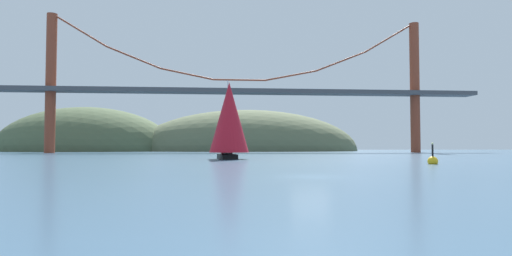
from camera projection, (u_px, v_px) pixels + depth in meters
ground_plane at (311, 177)px, 27.59m from camera, size 360.00×360.00×0.00m
headland_center at (247, 151)px, 162.39m from camera, size 85.57×44.00×31.50m
headland_left at (86, 151)px, 157.14m from camera, size 65.03×44.00×32.73m
suspension_bridge at (240, 89)px, 122.92m from camera, size 141.85×6.00×39.40m
sailboat_crimson_sail at (229, 119)px, 63.03m from camera, size 6.42×9.97×12.04m
channel_buoy at (433, 161)px, 46.17m from camera, size 1.10×1.10×2.64m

